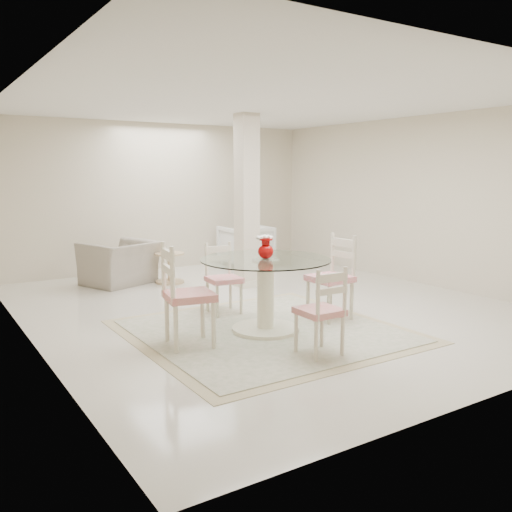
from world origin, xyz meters
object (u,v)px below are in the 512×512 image
red_vase (266,248)px  side_table (170,269)px  dining_chair_north (222,273)px  armchair_white (246,246)px  recliner_taupe (120,263)px  column (247,201)px  dining_table (266,295)px  dining_chair_east (335,271)px  dining_chair_west (182,288)px  dining_chair_south (324,305)px

red_vase → side_table: red_vase is taller
dining_chair_north → armchair_white: bearing=59.3°
red_vase → recliner_taupe: 3.59m
column → red_vase: column is taller
column → recliner_taupe: bearing=144.0°
armchair_white → side_table: armchair_white is taller
dining_table → recliner_taupe: dining_table is taller
dining_chair_east → dining_chair_north: dining_chair_east is taller
dining_chair_west → red_vase: bearing=-79.9°
dining_chair_south → armchair_white: 5.32m
column → recliner_taupe: 2.29m
column → red_vase: bearing=-117.1°
dining_chair_south → dining_table: bearing=-88.5°
red_vase → armchair_white: red_vase is taller
recliner_taupe → dining_chair_west: bearing=59.3°
column → dining_table: (-1.18, -2.30, -0.92)m
red_vase → dining_chair_south: (0.00, -1.02, -0.45)m
recliner_taupe → side_table: size_ratio=2.13×
dining_table → side_table: 3.17m
recliner_taupe → dining_chair_north: bearing=79.2°
column → dining_chair_east: 2.41m
armchair_white → side_table: bearing=22.7°
column → dining_table: bearing=-117.1°
red_vase → recliner_taupe: size_ratio=0.25×
dining_chair_south → side_table: bearing=-91.5°
column → dining_chair_north: 1.92m
dining_table → dining_chair_north: 1.02m
dining_table → dining_chair_east: size_ratio=1.27×
dining_chair_west → side_table: bearing=-11.0°
dining_chair_south → side_table: (0.21, 4.17, -0.29)m
red_vase → dining_chair_south: 1.11m
dining_chair_east → dining_chair_south: bearing=-47.3°
recliner_taupe → dining_chair_south: bearing=74.2°
dining_chair_north → dining_chair_south: bearing=-84.1°
column → recliner_taupe: column is taller
dining_chair_east → dining_chair_west: bearing=-92.3°
side_table → dining_table: bearing=-93.9°
dining_chair_north → column: bearing=53.5°
column → side_table: (-0.96, 0.86, -1.12)m
dining_table → armchair_white: dining_table is taller
red_vase → dining_chair_east: size_ratio=0.23×
recliner_taupe → armchair_white: armchair_white is taller
column → red_vase: size_ratio=10.07×
dining_chair_south → red_vase: bearing=-88.5°
armchair_white → dining_chair_west: bearing=53.0°
dining_chair_east → dining_chair_west: 2.05m
red_vase → side_table: (0.21, 3.15, -0.74)m
red_vase → dining_table: bearing=-95.7°
column → red_vase: 2.61m
dining_chair_west → dining_table: bearing=-80.1°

